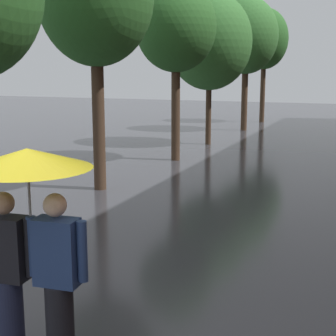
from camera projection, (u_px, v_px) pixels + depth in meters
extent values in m
cylinder|color=#473323|center=(99.00, 121.00, 11.50)|extent=(0.28, 0.28, 3.17)
cylinder|color=#473323|center=(176.00, 112.00, 15.28)|extent=(0.26, 0.26, 2.97)
ellipsoid|color=#2D6628|center=(176.00, 27.00, 14.81)|extent=(2.37, 2.37, 2.62)
cylinder|color=#473323|center=(208.00, 112.00, 18.61)|extent=(0.20, 0.20, 2.41)
ellipsoid|color=#387533|center=(210.00, 41.00, 18.13)|extent=(3.04, 3.04, 3.45)
cylinder|color=#473323|center=(244.00, 98.00, 22.87)|extent=(0.28, 0.28, 2.94)
ellipsoid|color=#387533|center=(246.00, 36.00, 22.35)|extent=(2.81, 2.81, 3.34)
cylinder|color=#473323|center=(263.00, 92.00, 26.44)|extent=(0.25, 0.25, 3.11)
ellipsoid|color=#2D6628|center=(264.00, 39.00, 25.93)|extent=(2.41, 2.41, 3.06)
cylinder|color=#1E233D|center=(10.00, 319.00, 4.83)|extent=(0.26, 0.26, 0.81)
cube|color=black|center=(6.00, 248.00, 4.69)|extent=(0.42, 0.26, 0.61)
sphere|color=tan|center=(3.00, 203.00, 4.61)|extent=(0.21, 0.21, 0.21)
cylinder|color=black|center=(29.00, 248.00, 4.62)|extent=(0.09, 0.09, 0.55)
cylinder|color=black|center=(60.00, 326.00, 4.68)|extent=(0.26, 0.26, 0.82)
cube|color=navy|center=(57.00, 252.00, 4.54)|extent=(0.42, 0.26, 0.62)
sphere|color=beige|center=(55.00, 205.00, 4.46)|extent=(0.21, 0.21, 0.21)
cylinder|color=navy|center=(32.00, 246.00, 4.60)|extent=(0.09, 0.09, 0.56)
cylinder|color=navy|center=(82.00, 251.00, 4.46)|extent=(0.09, 0.09, 0.56)
cylinder|color=#9E9EA3|center=(31.00, 226.00, 4.59)|extent=(0.02, 0.02, 1.10)
cone|color=yellow|center=(27.00, 158.00, 4.47)|extent=(1.16, 1.16, 0.18)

